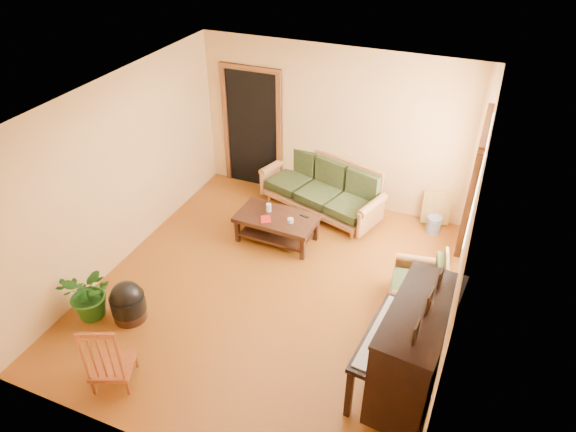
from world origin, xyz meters
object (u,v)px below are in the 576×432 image
at_px(armchair, 417,283).
at_px(sofa, 320,188).
at_px(red_chair, 109,351).
at_px(piano, 414,352).
at_px(coffee_table, 277,228).
at_px(ceramic_crock, 434,225).
at_px(potted_plant, 90,294).
at_px(footstool, 129,305).

bearing_deg(armchair, sofa, 129.82).
xyz_separation_m(armchair, red_chair, (-2.80, -2.42, 0.07)).
relative_size(sofa, piano, 1.48).
xyz_separation_m(sofa, coffee_table, (-0.32, -1.03, -0.22)).
relative_size(red_chair, ceramic_crock, 3.40).
bearing_deg(potted_plant, footstool, 18.40).
relative_size(piano, potted_plant, 1.88).
bearing_deg(potted_plant, red_chair, -38.76).
height_order(piano, red_chair, piano).
bearing_deg(sofa, potted_plant, -100.79).
xyz_separation_m(sofa, piano, (2.06, -2.99, 0.17)).
relative_size(coffee_table, potted_plant, 1.64).
bearing_deg(armchair, coffee_table, 155.41).
relative_size(footstool, red_chair, 0.47).
xyz_separation_m(coffee_table, potted_plant, (-1.49, -2.34, 0.15)).
bearing_deg(red_chair, coffee_table, 56.97).
distance_m(armchair, ceramic_crock, 1.77).
xyz_separation_m(footstool, red_chair, (0.44, -0.85, 0.25)).
bearing_deg(coffee_table, red_chair, -101.29).
xyz_separation_m(footstool, ceramic_crock, (3.21, 3.32, -0.07)).
distance_m(sofa, coffee_table, 1.10).
bearing_deg(footstool, sofa, 66.93).
bearing_deg(armchair, piano, -90.54).
relative_size(piano, ceramic_crock, 5.08).
xyz_separation_m(armchair, footstool, (-3.24, -1.57, -0.18)).
relative_size(sofa, coffee_table, 1.70).
height_order(red_chair, potted_plant, red_chair).
relative_size(piano, footstool, 3.19).
bearing_deg(footstool, coffee_table, 64.43).
height_order(footstool, red_chair, red_chair).
bearing_deg(footstool, ceramic_crock, 46.03).
height_order(armchair, footstool, armchair).
bearing_deg(coffee_table, ceramic_crock, 27.61).
bearing_deg(piano, coffee_table, 146.48).
distance_m(coffee_table, potted_plant, 2.78).
distance_m(coffee_table, armchair, 2.28).
height_order(sofa, ceramic_crock, sofa).
bearing_deg(piano, red_chair, -154.09).
bearing_deg(potted_plant, armchair, 25.05).
bearing_deg(ceramic_crock, potted_plant, -136.40).
xyz_separation_m(coffee_table, ceramic_crock, (2.16, 1.13, -0.08)).
distance_m(piano, red_chair, 3.18).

